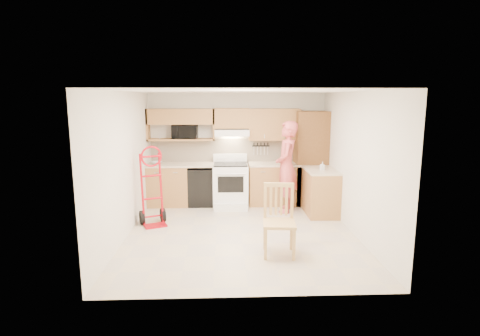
{
  "coord_description": "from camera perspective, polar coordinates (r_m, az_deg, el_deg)",
  "views": [
    {
      "loc": [
        -0.29,
        -6.61,
        2.4
      ],
      "look_at": [
        0.0,
        0.5,
        1.1
      ],
      "focal_mm": 29.04,
      "sensor_mm": 36.0,
      "label": 1
    }
  ],
  "objects": [
    {
      "name": "wall_right",
      "position": [
        7.09,
        16.62,
        0.59
      ],
      "size": [
        0.02,
        4.5,
        2.5
      ],
      "primitive_type": "cube",
      "color": "silver",
      "rests_on": "ground"
    },
    {
      "name": "microwave",
      "position": [
        8.77,
        -8.1,
        5.3
      ],
      "size": [
        0.57,
        0.4,
        0.31
      ],
      "primitive_type": "imported",
      "rotation": [
        0.0,
        0.0,
        -0.04
      ],
      "color": "black",
      "rests_on": "upper_shelf_mw"
    },
    {
      "name": "pantry_tall",
      "position": [
        8.88,
        10.32,
        1.44
      ],
      "size": [
        0.7,
        0.6,
        2.1
      ],
      "primitive_type": "cube",
      "color": "brown",
      "rests_on": "ground"
    },
    {
      "name": "upper_cab_center",
      "position": [
        8.71,
        -1.22,
        7.32
      ],
      "size": [
        0.76,
        0.33,
        0.44
      ],
      "primitive_type": "cube",
      "color": "#A1713C",
      "rests_on": "wall_back"
    },
    {
      "name": "knife_strip",
      "position": [
        8.93,
        3.09,
        2.87
      ],
      "size": [
        0.4,
        0.05,
        0.29
      ],
      "primitive_type": null,
      "color": "black",
      "rests_on": "backsplash"
    },
    {
      "name": "lower_cab_left",
      "position": [
        8.87,
        -10.46,
        -2.53
      ],
      "size": [
        0.9,
        0.6,
        0.9
      ],
      "primitive_type": "cube",
      "color": "#A1713C",
      "rests_on": "ground"
    },
    {
      "name": "upper_cab_left",
      "position": [
        8.76,
        -8.7,
        7.48
      ],
      "size": [
        1.5,
        0.33,
        0.34
      ],
      "primitive_type": "cube",
      "color": "#A1713C",
      "rests_on": "wall_back"
    },
    {
      "name": "floor",
      "position": [
        7.04,
        0.17,
        -9.66
      ],
      "size": [
        4.0,
        4.5,
        0.02
      ],
      "primitive_type": "cube",
      "color": "#C7B696",
      "rests_on": "ground"
    },
    {
      "name": "cab_return_right",
      "position": [
        8.24,
        11.73,
        -3.55
      ],
      "size": [
        0.6,
        1.0,
        0.9
      ],
      "primitive_type": "cube",
      "color": "#A1713C",
      "rests_on": "ground"
    },
    {
      "name": "countertop_return",
      "position": [
        8.15,
        11.85,
        -0.34
      ],
      "size": [
        0.63,
        1.0,
        0.04
      ],
      "primitive_type": "cube",
      "color": "beige",
      "rests_on": "cab_return_right"
    },
    {
      "name": "upper_shelf_mw",
      "position": [
        8.8,
        -8.61,
        4.17
      ],
      "size": [
        1.5,
        0.33,
        0.04
      ],
      "primitive_type": "cube",
      "color": "#A1713C",
      "rests_on": "wall_back"
    },
    {
      "name": "countertop_right",
      "position": [
        8.76,
        5.05,
        0.58
      ],
      "size": [
        1.14,
        0.63,
        0.04
      ],
      "primitive_type": "cube",
      "color": "beige",
      "rests_on": "lower_cab_right"
    },
    {
      "name": "person",
      "position": [
        8.19,
        6.86,
        0.16
      ],
      "size": [
        0.59,
        0.78,
        1.92
      ],
      "primitive_type": "imported",
      "rotation": [
        0.0,
        0.0,
        -1.77
      ],
      "color": "#C94F4F",
      "rests_on": "ground"
    },
    {
      "name": "wall_front",
      "position": [
        4.51,
        1.43,
        -4.42
      ],
      "size": [
        4.0,
        0.02,
        2.5
      ],
      "primitive_type": "cube",
      "color": "silver",
      "rests_on": "ground"
    },
    {
      "name": "range_hood",
      "position": [
        8.66,
        -1.21,
        5.25
      ],
      "size": [
        0.76,
        0.46,
        0.14
      ],
      "primitive_type": "cube",
      "color": "white",
      "rests_on": "wall_back"
    },
    {
      "name": "bowl",
      "position": [
        8.81,
        -12.15,
        0.76
      ],
      "size": [
        0.29,
        0.29,
        0.06
      ],
      "primitive_type": "imported",
      "rotation": [
        0.0,
        0.0,
        -0.35
      ],
      "color": "white",
      "rests_on": "countertop_left"
    },
    {
      "name": "range",
      "position": [
        8.6,
        -1.42,
        -1.97
      ],
      "size": [
        0.77,
        1.01,
        1.13
      ],
      "primitive_type": null,
      "color": "white",
      "rests_on": "ground"
    },
    {
      "name": "ceiling",
      "position": [
        6.62,
        0.18,
        11.31
      ],
      "size": [
        4.0,
        4.5,
        0.02
      ],
      "primitive_type": "cube",
      "color": "white",
      "rests_on": "ground"
    },
    {
      "name": "wall_left",
      "position": [
        6.93,
        -16.68,
        0.36
      ],
      "size": [
        0.02,
        4.5,
        2.5
      ],
      "primitive_type": "cube",
      "color": "silver",
      "rests_on": "ground"
    },
    {
      "name": "upper_cab_right",
      "position": [
        8.79,
        5.02,
        6.4
      ],
      "size": [
        1.14,
        0.33,
        0.7
      ],
      "primitive_type": "cube",
      "color": "#A1713C",
      "rests_on": "wall_back"
    },
    {
      "name": "wall_back",
      "position": [
        8.95,
        -0.46,
        2.97
      ],
      "size": [
        4.0,
        0.02,
        2.5
      ],
      "primitive_type": "cube",
      "color": "silver",
      "rests_on": "ground"
    },
    {
      "name": "countertop_left",
      "position": [
        8.74,
        -8.61,
        0.48
      ],
      "size": [
        1.5,
        0.63,
        0.04
      ],
      "primitive_type": "cube",
      "color": "beige",
      "rests_on": "lower_cab_left"
    },
    {
      "name": "soap_bottle",
      "position": [
        8.06,
        12.0,
        0.29
      ],
      "size": [
        0.09,
        0.09,
        0.17
      ],
      "primitive_type": "imported",
      "rotation": [
        0.0,
        0.0,
        0.2
      ],
      "color": "white",
      "rests_on": "countertop_return"
    },
    {
      "name": "dining_chair",
      "position": [
        6.0,
        5.79,
        -7.72
      ],
      "size": [
        0.53,
        0.57,
        1.09
      ],
      "primitive_type": null,
      "rotation": [
        0.0,
        0.0,
        -0.08
      ],
      "color": "#E1B560",
      "rests_on": "ground"
    },
    {
      "name": "backsplash",
      "position": [
        8.93,
        -0.45,
        2.63
      ],
      "size": [
        3.92,
        0.03,
        0.55
      ],
      "primitive_type": "cube",
      "color": "beige",
      "rests_on": "wall_back"
    },
    {
      "name": "hand_truck",
      "position": [
        7.49,
        -12.7,
        -3.16
      ],
      "size": [
        0.69,
        0.66,
        1.37
      ],
      "primitive_type": null,
      "rotation": [
        0.0,
        0.0,
        0.39
      ],
      "color": "#B30A16",
      "rests_on": "ground"
    },
    {
      "name": "lower_cab_right",
      "position": [
        8.85,
        5.0,
        -2.42
      ],
      "size": [
        1.14,
        0.6,
        0.9
      ],
      "primitive_type": "cube",
      "color": "#A1713C",
      "rests_on": "ground"
    },
    {
      "name": "dishwasher",
      "position": [
        8.8,
        -5.61,
        -2.67
      ],
      "size": [
        0.6,
        0.6,
        0.85
      ],
      "primitive_type": "cube",
      "color": "black",
      "rests_on": "ground"
    }
  ]
}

